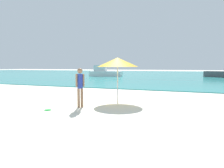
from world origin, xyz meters
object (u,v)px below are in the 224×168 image
(person_standing, at_px, (80,85))
(beach_umbrella, at_px, (118,62))
(frisbee, at_px, (48,110))
(boat_near, at_px, (105,72))

(person_standing, relative_size, beach_umbrella, 0.77)
(beach_umbrella, bearing_deg, person_standing, -116.93)
(frisbee, bearing_deg, beach_umbrella, 56.48)
(person_standing, relative_size, boat_near, 0.29)
(boat_near, distance_m, beach_umbrella, 24.47)
(boat_near, relative_size, beach_umbrella, 2.62)
(frisbee, relative_size, boat_near, 0.05)
(person_standing, xyz_separation_m, beach_umbrella, (1.00, 1.97, 1.01))
(frisbee, bearing_deg, boat_near, 108.01)
(frisbee, xyz_separation_m, boat_near, (-8.19, 25.17, 0.71))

